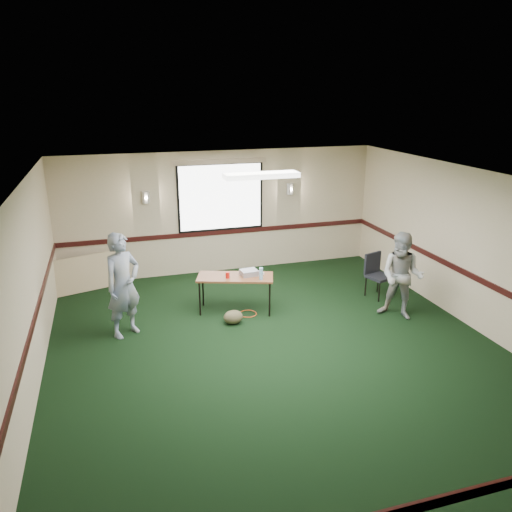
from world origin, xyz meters
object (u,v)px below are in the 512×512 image
object	(u,v)px
person_left	(123,285)
person_right	(402,276)
conference_chair	(376,271)
projector	(249,273)
folding_table	(235,279)

from	to	relation	value
person_left	person_right	bearing A→B (deg)	-42.59
conference_chair	projector	bearing A→B (deg)	160.53
folding_table	person_left	world-z (taller)	person_left
conference_chair	person_left	bearing A→B (deg)	165.39
projector	conference_chair	xyz separation A→B (m)	(2.60, -0.07, -0.23)
folding_table	conference_chair	xyz separation A→B (m)	(2.86, -0.09, -0.13)
projector	folding_table	bearing A→B (deg)	171.00
projector	person_left	bearing A→B (deg)	-176.16
folding_table	person_left	bearing A→B (deg)	-150.88
conference_chair	person_left	xyz separation A→B (m)	(-4.85, -0.28, 0.38)
projector	conference_chair	distance (m)	2.62
conference_chair	person_left	size ratio (longest dim) A/B	0.49
projector	person_right	size ratio (longest dim) A/B	0.19
person_left	person_right	xyz separation A→B (m)	(4.75, -0.74, -0.09)
folding_table	projector	xyz separation A→B (m)	(0.26, -0.02, 0.10)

